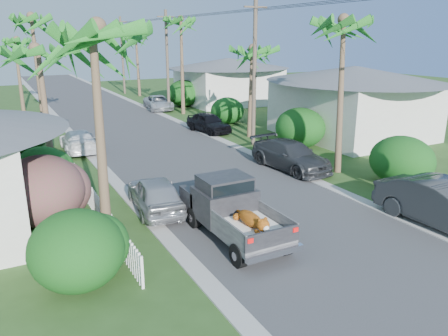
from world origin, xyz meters
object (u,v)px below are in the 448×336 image
parked_car_rf (209,123)px  parked_car_ln (155,194)px  house_right_near (352,104)px  palm_r_c (181,20)px  palm_r_d (136,36)px  parked_car_rm (291,156)px  parked_car_rd (159,103)px  utility_pole_c (167,61)px  palm_r_a (346,21)px  parked_car_lf (78,141)px  palm_l_d (14,40)px  palm_l_c (31,17)px  utility_pole_d (122,55)px  palm_r_b (252,49)px  palm_l_b (38,49)px  utility_pole_b (254,72)px  pickup_truck (228,207)px  parked_car_rn (445,205)px  house_right_far (228,83)px  palm_l_a (91,29)px

parked_car_rf → parked_car_ln: 15.06m
parked_car_rf → house_right_near: 10.19m
palm_r_c → palm_r_d: size_ratio=1.17×
parked_car_rm → parked_car_rd: 21.76m
utility_pole_c → palm_r_a: bearing=-88.2°
parked_car_lf → palm_l_d: 18.61m
parked_car_rf → palm_l_c: 13.59m
palm_r_d → utility_pole_d: (-0.90, 3.00, -2.14)m
parked_car_rf → palm_r_c: 11.21m
parked_car_rf → house_right_near: (8.30, -5.71, 1.51)m
palm_r_b → palm_r_c: 11.22m
parked_car_rf → palm_l_b: (-11.50, -5.71, 5.44)m
palm_r_c → utility_pole_b: palm_r_c is taller
palm_r_a → utility_pole_b: bearing=95.7°
pickup_truck → parked_car_lf: 14.61m
parked_car_rn → parked_car_rm: size_ratio=1.02×
parked_car_rn → utility_pole_b: (0.60, 14.18, 3.75)m
palm_l_d → house_right_far: bearing=-11.6°
parked_car_lf → house_right_near: 18.32m
parked_car_rm → house_right_near: (8.55, 4.60, 1.49)m
house_right_far → palm_l_c: bearing=-157.2°
utility_pole_b → palm_r_b: bearing=63.4°
palm_l_b → palm_r_c: palm_r_c is taller
palm_r_a → parked_car_ln: bearing=-175.8°
palm_l_d → palm_l_c: bearing=-87.6°
palm_l_a → palm_r_b: size_ratio=1.14×
parked_car_lf → palm_r_b: palm_r_b is taller
parked_car_ln → palm_r_c: (9.96, 20.75, 7.40)m
pickup_truck → palm_l_d: bearing=97.7°
palm_l_d → palm_r_d: palm_r_d is taller
pickup_truck → utility_pole_d: bearing=79.2°
parked_car_rd → palm_r_d: (1.50, 10.85, 6.08)m
parked_car_ln → utility_pole_d: 39.08m
palm_l_c → palm_r_b: 14.55m
parked_car_ln → utility_pole_c: 24.90m
parked_car_rf → palm_r_b: 6.20m
parked_car_ln → palm_l_b: 9.18m
parked_car_lf → parked_car_rm: bearing=137.3°
parked_car_rn → parked_car_ln: bearing=141.1°
utility_pole_b → utility_pole_d: size_ratio=1.00×
pickup_truck → parked_car_rd: (7.20, 27.14, -0.35)m
parked_car_rm → utility_pole_d: (1.15, 35.60, 3.87)m
parked_car_rm → palm_r_c: size_ratio=0.53×
parked_car_ln → palm_r_d: palm_r_d is taller
palm_l_c → house_right_far: (19.00, 8.00, -5.79)m
palm_l_a → palm_r_d: bearing=71.1°
palm_l_a → palm_r_d: size_ratio=1.03×
palm_l_b → palm_r_c: bearing=47.1°
palm_l_d → utility_pole_c: 13.63m
palm_l_a → utility_pole_d: 41.77m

